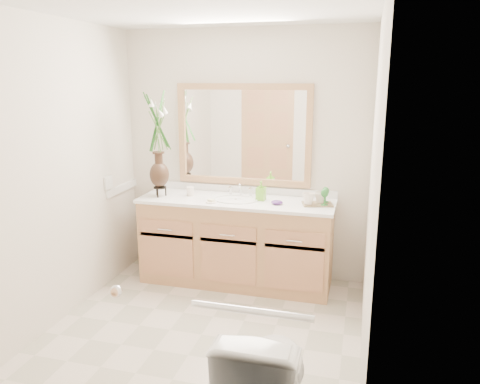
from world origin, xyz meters
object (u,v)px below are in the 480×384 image
(soap_bottle, at_px, (261,192))
(flower_vase, at_px, (158,133))
(tray, at_px, (317,204))
(toilet, at_px, (266,380))
(tumbler, at_px, (190,191))

(soap_bottle, bearing_deg, flower_vase, -167.59)
(flower_vase, relative_size, soap_bottle, 5.50)
(flower_vase, height_order, tray, flower_vase)
(toilet, height_order, flower_vase, flower_vase)
(toilet, distance_m, soap_bottle, 2.10)
(toilet, height_order, tumbler, tumbler)
(flower_vase, bearing_deg, toilet, -52.29)
(flower_vase, bearing_deg, soap_bottle, 6.36)
(tumbler, bearing_deg, tray, -0.57)
(toilet, xyz_separation_m, flower_vase, (-1.44, 1.87, 1.07))
(toilet, bearing_deg, soap_bottle, -76.56)
(tray, bearing_deg, flower_vase, 168.36)
(tray, bearing_deg, soap_bottle, 161.97)
(toilet, relative_size, flower_vase, 0.84)
(tumbler, bearing_deg, soap_bottle, 1.65)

